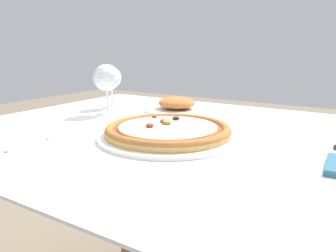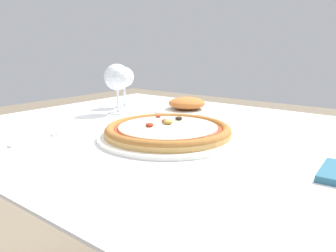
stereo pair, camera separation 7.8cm
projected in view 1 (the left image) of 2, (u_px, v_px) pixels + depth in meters
The scene contains 6 objects.
dining_table at pixel (190, 168), 0.85m from camera, with size 1.25×0.93×0.74m.
pizza_plate at pixel (168, 131), 0.79m from camera, with size 0.34×0.34×0.04m.
fork at pixel (38, 141), 0.76m from camera, with size 0.04×0.17×0.00m.
wine_glass_far_left at pixel (111, 79), 1.17m from camera, with size 0.07×0.07×0.15m.
wine_glass_far_right at pixel (107, 79), 1.05m from camera, with size 0.09×0.09×0.16m.
side_plate at pixel (177, 106), 1.12m from camera, with size 0.21×0.21×0.05m.
Camera 1 is at (0.38, -0.71, 0.95)m, focal length 35.00 mm.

